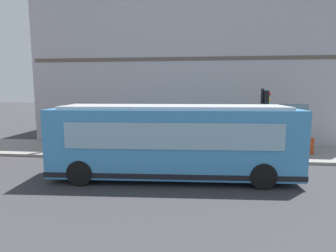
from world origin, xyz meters
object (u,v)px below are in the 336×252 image
object	(u,v)px
city_bus_nearside	(173,142)
pedestrian_by_light_pole	(287,137)
fire_hydrant	(275,150)
newspaper_vending_box	(309,146)
pedestrian_near_hydrant	(45,134)
pedestrian_near_building_entrance	(59,128)
traffic_light_near_corner	(264,110)

from	to	relation	value
city_bus_nearside	pedestrian_by_light_pole	distance (m)	7.45
city_bus_nearside	pedestrian_by_light_pole	world-z (taller)	city_bus_nearside
fire_hydrant	pedestrian_by_light_pole	bearing A→B (deg)	-43.18
city_bus_nearside	pedestrian_by_light_pole	xyz separation A→B (m)	(4.45, -5.95, -0.45)
newspaper_vending_box	pedestrian_near_hydrant	bearing A→B (deg)	94.62
pedestrian_near_hydrant	pedestrian_by_light_pole	bearing A→B (deg)	-85.43
fire_hydrant	pedestrian_near_hydrant	distance (m)	12.80
pedestrian_near_hydrant	newspaper_vending_box	bearing A→B (deg)	-85.38
pedestrian_near_hydrant	pedestrian_by_light_pole	xyz separation A→B (m)	(1.09, -13.62, -0.11)
fire_hydrant	pedestrian_near_building_entrance	xyz separation A→B (m)	(2.03, 13.10, 0.69)
fire_hydrant	pedestrian_by_light_pole	world-z (taller)	pedestrian_by_light_pole
city_bus_nearside	newspaper_vending_box	size ratio (longest dim) A/B	11.29
fire_hydrant	pedestrian_by_light_pole	xyz separation A→B (m)	(0.90, -0.84, 0.59)
pedestrian_by_light_pole	pedestrian_near_building_entrance	xyz separation A→B (m)	(1.13, 13.95, 0.10)
city_bus_nearside	fire_hydrant	distance (m)	6.31
pedestrian_near_building_entrance	newspaper_vending_box	size ratio (longest dim) A/B	2.02
city_bus_nearside	pedestrian_by_light_pole	bearing A→B (deg)	-53.23
newspaper_vending_box	pedestrian_by_light_pole	bearing A→B (deg)	95.21
traffic_light_near_corner	pedestrian_near_building_entrance	xyz separation A→B (m)	(2.30, 12.36, -1.47)
fire_hydrant	city_bus_nearside	bearing A→B (deg)	124.78
pedestrian_by_light_pole	pedestrian_near_building_entrance	size ratio (longest dim) A/B	0.91
city_bus_nearside	fire_hydrant	world-z (taller)	city_bus_nearside
pedestrian_by_light_pole	pedestrian_near_building_entrance	world-z (taller)	pedestrian_near_building_entrance
traffic_light_near_corner	pedestrian_near_hydrant	size ratio (longest dim) A/B	1.97
traffic_light_near_corner	fire_hydrant	xyz separation A→B (m)	(0.27, -0.74, -2.16)
city_bus_nearside	pedestrian_near_building_entrance	xyz separation A→B (m)	(5.58, 7.99, -0.35)
city_bus_nearside	pedestrian_near_building_entrance	world-z (taller)	city_bus_nearside
traffic_light_near_corner	fire_hydrant	world-z (taller)	traffic_light_near_corner
traffic_light_near_corner	pedestrian_by_light_pole	size ratio (longest dim) A/B	2.18
newspaper_vending_box	traffic_light_near_corner	bearing A→B (deg)	114.59
traffic_light_near_corner	newspaper_vending_box	size ratio (longest dim) A/B	4.01
pedestrian_near_hydrant	newspaper_vending_box	size ratio (longest dim) A/B	2.03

